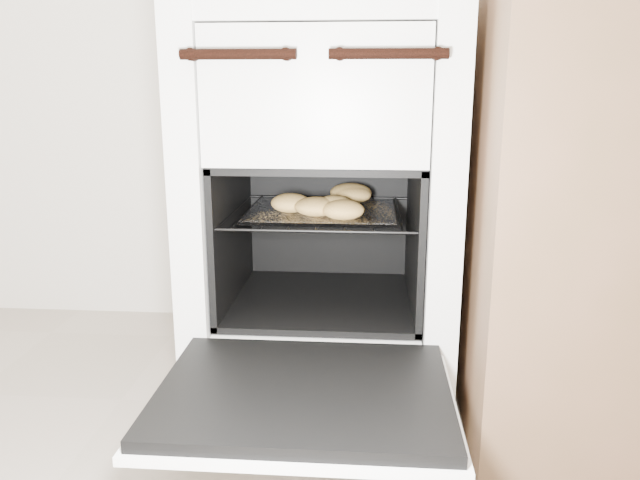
{
  "coord_description": "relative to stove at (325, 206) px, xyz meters",
  "views": [
    {
      "loc": [
        0.19,
        -0.13,
        0.66
      ],
      "look_at": [
        0.09,
        1.08,
        0.35
      ],
      "focal_mm": 35.0,
      "sensor_mm": 36.0,
      "label": 1
    }
  ],
  "objects": [
    {
      "name": "stove",
      "position": [
        0.0,
        0.0,
        0.0
      ],
      "size": [
        0.53,
        0.59,
        0.81
      ],
      "color": "white",
      "rests_on": "ground"
    },
    {
      "name": "oven_door",
      "position": [
        0.0,
        -0.45,
        -0.22
      ],
      "size": [
        0.48,
        0.37,
        0.03
      ],
      "color": "black",
      "rests_on": "stove"
    },
    {
      "name": "baked_rolls",
      "position": [
        0.02,
        -0.08,
        0.03
      ],
      "size": [
        0.23,
        0.31,
        0.04
      ],
      "color": "#DEA859",
      "rests_on": "foil_sheet"
    },
    {
      "name": "oven_rack",
      "position": [
        0.0,
        -0.06,
        -0.0
      ],
      "size": [
        0.38,
        0.37,
        0.01
      ],
      "color": "black",
      "rests_on": "stove"
    },
    {
      "name": "foil_sheet",
      "position": [
        0.0,
        -0.08,
        0.0
      ],
      "size": [
        0.3,
        0.26,
        0.01
      ],
      "primitive_type": "cube",
      "color": "white",
      "rests_on": "oven_rack"
    }
  ]
}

